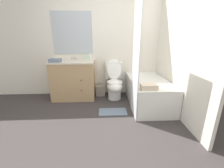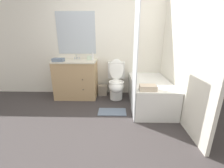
{
  "view_description": "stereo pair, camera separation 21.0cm",
  "coord_description": "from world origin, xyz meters",
  "px_view_note": "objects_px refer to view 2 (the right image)",
  "views": [
    {
      "loc": [
        -0.06,
        -1.99,
        1.41
      ],
      "look_at": [
        0.08,
        0.74,
        0.52
      ],
      "focal_mm": 24.0,
      "sensor_mm": 36.0,
      "label": 1
    },
    {
      "loc": [
        0.15,
        -1.99,
        1.41
      ],
      "look_at": [
        0.08,
        0.74,
        0.52
      ],
      "focal_mm": 24.0,
      "sensor_mm": 36.0,
      "label": 2
    }
  ],
  "objects_px": {
    "toilet": "(116,82)",
    "soap_dispenser": "(93,56)",
    "bath_mat": "(112,112)",
    "vanity_cabinet": "(76,79)",
    "wastebasket": "(103,90)",
    "sink_faucet": "(77,58)",
    "tissue_box": "(90,58)",
    "hand_towel_folded": "(58,60)",
    "bathtub": "(150,93)",
    "bath_towel_folded": "(148,88)"
  },
  "relations": [
    {
      "from": "toilet",
      "to": "wastebasket",
      "type": "distance_m",
      "value": 0.46
    },
    {
      "from": "sink_faucet",
      "to": "soap_dispenser",
      "type": "xyz_separation_m",
      "value": [
        0.39,
        -0.12,
        0.05
      ]
    },
    {
      "from": "bathtub",
      "to": "toilet",
      "type": "bearing_deg",
      "value": 152.72
    },
    {
      "from": "vanity_cabinet",
      "to": "sink_faucet",
      "type": "distance_m",
      "value": 0.5
    },
    {
      "from": "tissue_box",
      "to": "sink_faucet",
      "type": "bearing_deg",
      "value": 169.11
    },
    {
      "from": "toilet",
      "to": "bath_towel_folded",
      "type": "distance_m",
      "value": 1.07
    },
    {
      "from": "bathtub",
      "to": "tissue_box",
      "type": "relative_size",
      "value": 9.81
    },
    {
      "from": "bathtub",
      "to": "tissue_box",
      "type": "distance_m",
      "value": 1.55
    },
    {
      "from": "toilet",
      "to": "bath_towel_folded",
      "type": "relative_size",
      "value": 3.22
    },
    {
      "from": "wastebasket",
      "to": "bath_towel_folded",
      "type": "bearing_deg",
      "value": -51.9
    },
    {
      "from": "wastebasket",
      "to": "hand_towel_folded",
      "type": "height_order",
      "value": "hand_towel_folded"
    },
    {
      "from": "tissue_box",
      "to": "bath_towel_folded",
      "type": "bearing_deg",
      "value": -44.29
    },
    {
      "from": "hand_towel_folded",
      "to": "tissue_box",
      "type": "bearing_deg",
      "value": 22.45
    },
    {
      "from": "soap_dispenser",
      "to": "vanity_cabinet",
      "type": "bearing_deg",
      "value": -169.83
    },
    {
      "from": "bathtub",
      "to": "tissue_box",
      "type": "height_order",
      "value": "tissue_box"
    },
    {
      "from": "sink_faucet",
      "to": "wastebasket",
      "type": "bearing_deg",
      "value": -6.87
    },
    {
      "from": "toilet",
      "to": "wastebasket",
      "type": "height_order",
      "value": "toilet"
    },
    {
      "from": "wastebasket",
      "to": "hand_towel_folded",
      "type": "xyz_separation_m",
      "value": [
        -0.93,
        -0.26,
        0.78
      ]
    },
    {
      "from": "sink_faucet",
      "to": "tissue_box",
      "type": "distance_m",
      "value": 0.34
    },
    {
      "from": "tissue_box",
      "to": "bath_mat",
      "type": "xyz_separation_m",
      "value": [
        0.53,
        -0.9,
        -0.91
      ]
    },
    {
      "from": "wastebasket",
      "to": "tissue_box",
      "type": "height_order",
      "value": "tissue_box"
    },
    {
      "from": "toilet",
      "to": "bathtub",
      "type": "xyz_separation_m",
      "value": [
        0.69,
        -0.36,
        -0.11
      ]
    },
    {
      "from": "sink_faucet",
      "to": "toilet",
      "type": "xyz_separation_m",
      "value": [
        0.94,
        -0.25,
        -0.53
      ]
    },
    {
      "from": "bath_mat",
      "to": "bath_towel_folded",
      "type": "bearing_deg",
      "value": -18.42
    },
    {
      "from": "vanity_cabinet",
      "to": "soap_dispenser",
      "type": "distance_m",
      "value": 0.65
    },
    {
      "from": "vanity_cabinet",
      "to": "toilet",
      "type": "distance_m",
      "value": 0.94
    },
    {
      "from": "bathtub",
      "to": "bath_mat",
      "type": "relative_size",
      "value": 2.62
    },
    {
      "from": "sink_faucet",
      "to": "bathtub",
      "type": "xyz_separation_m",
      "value": [
        1.63,
        -0.61,
        -0.64
      ]
    },
    {
      "from": "vanity_cabinet",
      "to": "toilet",
      "type": "relative_size",
      "value": 1.07
    },
    {
      "from": "toilet",
      "to": "wastebasket",
      "type": "relative_size",
      "value": 3.56
    },
    {
      "from": "sink_faucet",
      "to": "bath_towel_folded",
      "type": "xyz_separation_m",
      "value": [
        1.46,
        -1.17,
        -0.33
      ]
    },
    {
      "from": "wastebasket",
      "to": "bath_mat",
      "type": "bearing_deg",
      "value": -74.14
    },
    {
      "from": "tissue_box",
      "to": "bath_mat",
      "type": "relative_size",
      "value": 0.27
    },
    {
      "from": "tissue_box",
      "to": "bath_towel_folded",
      "type": "xyz_separation_m",
      "value": [
        1.13,
        -1.1,
        -0.34
      ]
    },
    {
      "from": "bathtub",
      "to": "bath_towel_folded",
      "type": "relative_size",
      "value": 5.01
    },
    {
      "from": "vanity_cabinet",
      "to": "sink_faucet",
      "type": "relative_size",
      "value": 6.74
    },
    {
      "from": "sink_faucet",
      "to": "wastebasket",
      "type": "height_order",
      "value": "sink_faucet"
    },
    {
      "from": "sink_faucet",
      "to": "hand_towel_folded",
      "type": "relative_size",
      "value": 0.61
    },
    {
      "from": "toilet",
      "to": "hand_towel_folded",
      "type": "distance_m",
      "value": 1.37
    },
    {
      "from": "soap_dispenser",
      "to": "bath_mat",
      "type": "distance_m",
      "value": 1.35
    },
    {
      "from": "bathtub",
      "to": "tissue_box",
      "type": "bearing_deg",
      "value": 157.08
    },
    {
      "from": "vanity_cabinet",
      "to": "toilet",
      "type": "xyz_separation_m",
      "value": [
        0.94,
        -0.06,
        -0.06
      ]
    },
    {
      "from": "bath_mat",
      "to": "tissue_box",
      "type": "bearing_deg",
      "value": 120.28
    },
    {
      "from": "bath_towel_folded",
      "to": "bath_mat",
      "type": "bearing_deg",
      "value": 161.58
    },
    {
      "from": "vanity_cabinet",
      "to": "soap_dispenser",
      "type": "relative_size",
      "value": 5.29
    },
    {
      "from": "hand_towel_folded",
      "to": "bath_mat",
      "type": "relative_size",
      "value": 0.43
    },
    {
      "from": "bath_mat",
      "to": "hand_towel_folded",
      "type": "bearing_deg",
      "value": 151.88
    },
    {
      "from": "toilet",
      "to": "soap_dispenser",
      "type": "height_order",
      "value": "soap_dispenser"
    },
    {
      "from": "sink_faucet",
      "to": "tissue_box",
      "type": "relative_size",
      "value": 1.0
    },
    {
      "from": "bathtub",
      "to": "wastebasket",
      "type": "bearing_deg",
      "value": 152.24
    }
  ]
}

